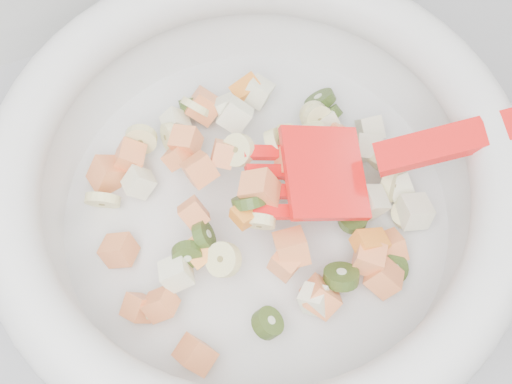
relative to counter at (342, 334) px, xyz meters
name	(u,v)px	position (x,y,z in m)	size (l,w,h in m)	color
counter	(342,334)	(0.00, 0.00, 0.00)	(2.00, 0.60, 0.90)	gray
mixing_bowl	(257,185)	(-0.12, 0.04, 0.51)	(0.51, 0.39, 0.14)	silver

